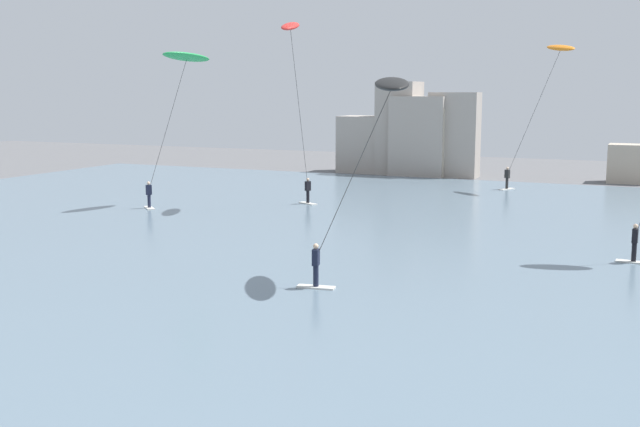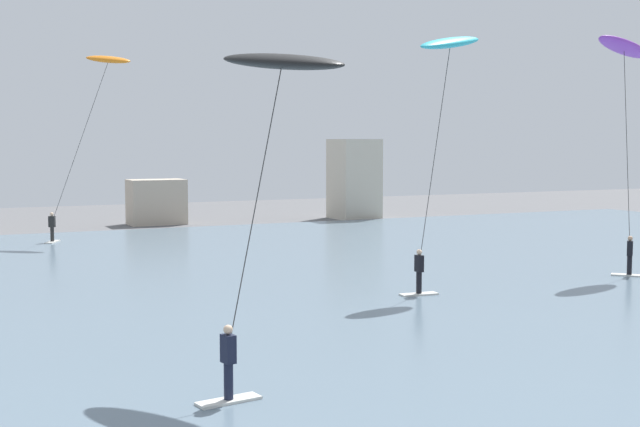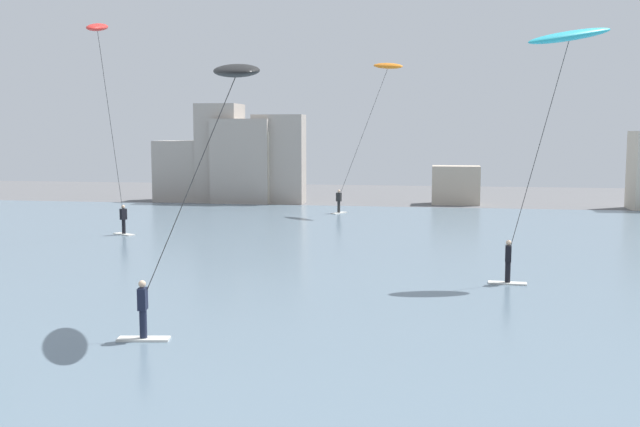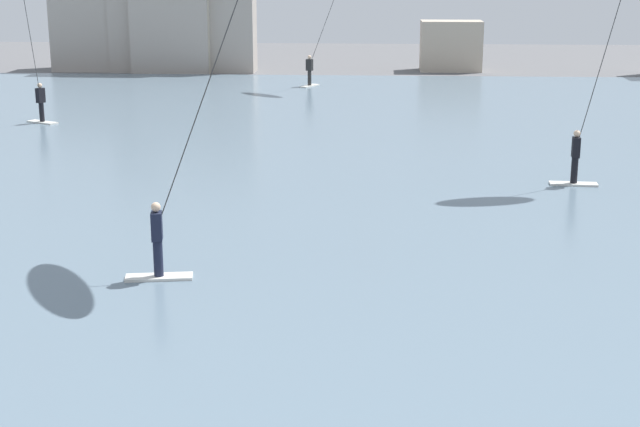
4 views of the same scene
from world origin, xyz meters
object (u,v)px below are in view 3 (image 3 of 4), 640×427
at_px(kitesurfer_cyan, 564,57).
at_px(kitesurfer_black, 229,87).
at_px(kitesurfer_red, 100,49).
at_px(kitesurfer_orange, 382,83).

distance_m(kitesurfer_cyan, kitesurfer_black, 13.52).
relative_size(kitesurfer_black, kitesurfer_red, 0.69).
bearing_deg(kitesurfer_orange, kitesurfer_black, -93.56).
distance_m(kitesurfer_red, kitesurfer_orange, 19.78).
bearing_deg(kitesurfer_cyan, kitesurfer_black, -140.55).
distance_m(kitesurfer_cyan, kitesurfer_orange, 23.20).
bearing_deg(kitesurfer_orange, kitesurfer_cyan, -68.50).
bearing_deg(kitesurfer_red, kitesurfer_black, -53.72).
relative_size(kitesurfer_cyan, kitesurfer_orange, 0.93).
relative_size(kitesurfer_cyan, kitesurfer_black, 1.25).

